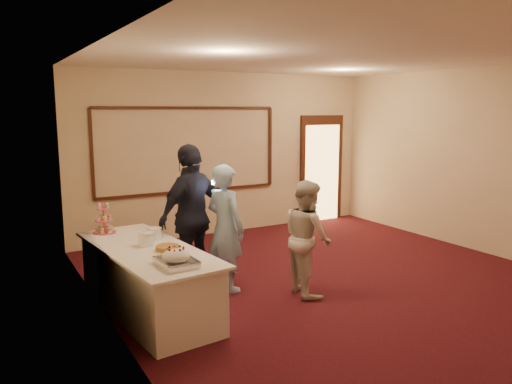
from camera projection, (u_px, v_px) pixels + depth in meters
floor at (346, 286)px, 6.63m from camera, size 7.00×7.00×0.00m
room_walls at (351, 133)px, 6.30m from camera, size 6.04×7.04×3.02m
wall_molding at (189, 150)px, 8.96m from camera, size 3.45×0.04×1.55m
doorway at (321, 169)px, 10.46m from camera, size 1.05×0.07×2.20m
buffet_table at (148, 280)px, 5.74m from camera, size 1.15×2.43×0.77m
pavlova_tray at (176, 258)px, 5.01m from camera, size 0.36×0.50×0.18m
cupcake_stand at (104, 221)px, 6.33m from camera, size 0.29×0.29×0.42m
plate_stack_a at (146, 239)px, 5.75m from camera, size 0.19×0.19×0.15m
plate_stack_b at (154, 233)px, 6.02m from camera, size 0.17×0.17×0.14m
tart at (167, 248)px, 5.54m from camera, size 0.30×0.30×0.06m
man at (225, 228)px, 6.38m from camera, size 0.57×0.70×1.65m
woman at (307, 237)px, 6.29m from camera, size 0.66×0.79×1.46m
guest at (192, 217)px, 6.49m from camera, size 1.20×0.86×1.89m
camera_flash at (215, 182)px, 6.28m from camera, size 0.07×0.04×0.05m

